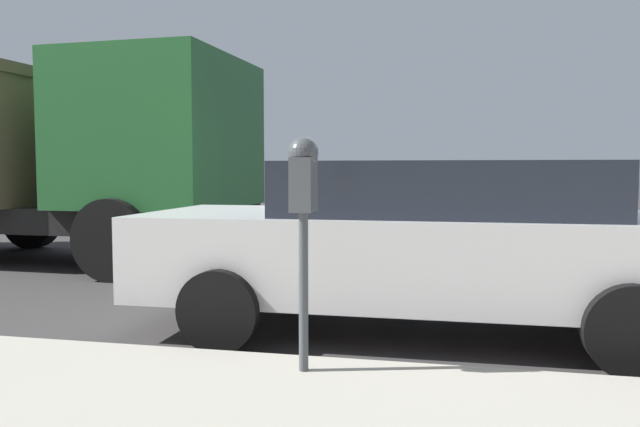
{
  "coord_description": "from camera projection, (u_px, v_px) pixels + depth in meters",
  "views": [
    {
      "loc": [
        -6.29,
        -0.24,
        1.4
      ],
      "look_at": [
        -2.0,
        0.68,
        1.09
      ],
      "focal_mm": 35.0,
      "sensor_mm": 36.0,
      "label": 1
    }
  ],
  "objects": [
    {
      "name": "car_white",
      "position": [
        424.0,
        241.0,
        5.34
      ],
      "size": [
        2.07,
        4.73,
        1.47
      ],
      "rotation": [
        0.0,
        0.0,
        0.01
      ],
      "color": "silver",
      "rests_on": "ground_plane"
    },
    {
      "name": "ground_plane",
      "position": [
        428.0,
        308.0,
        6.28
      ],
      "size": [
        220.0,
        220.0,
        0.0
      ],
      "primitive_type": "plane",
      "color": "#3D3A3A"
    },
    {
      "name": "parking_meter",
      "position": [
        303.0,
        193.0,
        3.89
      ],
      "size": [
        0.21,
        0.19,
        1.48
      ],
      "color": "#4C5156",
      "rests_on": "sidewalk"
    },
    {
      "name": "dump_truck",
      "position": [
        9.0,
        152.0,
        9.61
      ],
      "size": [
        3.1,
        7.46,
        2.98
      ],
      "rotation": [
        0.0,
        0.0,
        3.1
      ],
      "color": "black",
      "rests_on": "ground_plane"
    }
  ]
}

